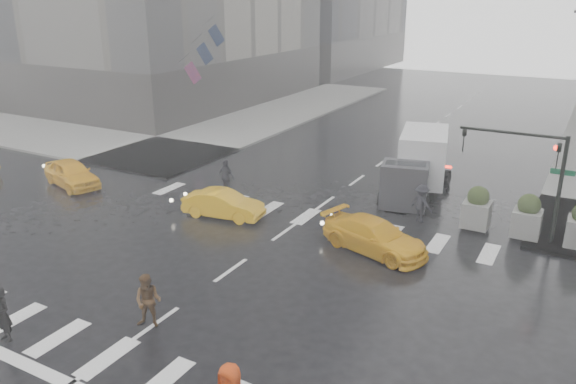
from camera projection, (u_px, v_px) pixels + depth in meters
The scene contains 14 objects.
ground at pixel (231, 270), 20.50m from camera, with size 120.00×120.00×0.00m, color black.
sidewalk_nw at pixel (152, 122), 43.83m from camera, with size 35.00×35.00×0.15m, color slate.
road_markings at pixel (231, 270), 20.50m from camera, with size 18.00×48.00×0.01m, color silver, non-canonical shape.
traffic_signal_pole at pixel (535, 165), 21.91m from camera, with size 4.45×0.42×4.50m.
planter_west at pixel (477, 208), 23.73m from camera, with size 1.10×1.10×1.80m.
planter_mid at pixel (527, 217), 22.81m from camera, with size 1.10×1.10×1.80m.
flag_cluster at pixel (202, 51), 40.78m from camera, with size 2.87×3.06×4.69m.
pedestrian_brown at pixel (148, 301), 16.78m from camera, with size 0.83×0.65×1.72m, color #472F19.
pedestrian_far_a at pixel (227, 177), 28.08m from camera, with size 1.03×0.63×1.75m, color black.
pedestrian_far_b at pixel (421, 204), 24.60m from camera, with size 1.11×0.61×1.71m, color black.
taxi_front at pixel (72, 173), 29.28m from camera, with size 1.64×4.08×1.39m, color #F8AF0D.
taxi_mid at pixel (223, 204), 25.22m from camera, with size 1.29×3.69×1.22m, color #F8AF0D.
taxi_rear at pixel (375, 236), 21.82m from camera, with size 1.79×3.89×1.28m, color #F8AF0D.
box_truck at pixel (418, 163), 27.65m from camera, with size 2.19×5.85×3.11m.
Camera 1 is at (10.76, -15.05, 9.52)m, focal length 35.00 mm.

